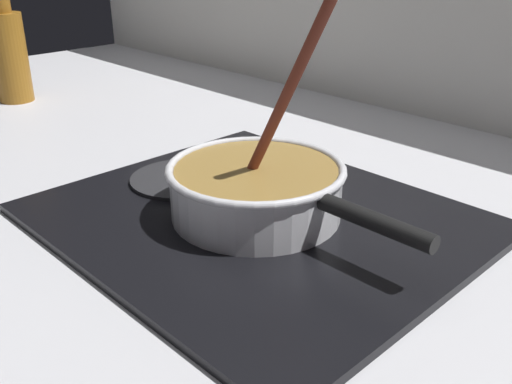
% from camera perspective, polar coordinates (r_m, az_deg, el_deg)
% --- Properties ---
extents(ground, '(2.40, 1.60, 0.04)m').
position_cam_1_polar(ground, '(0.83, -15.97, -4.59)').
color(ground, '#B7B7BC').
extents(hob_plate, '(0.56, 0.48, 0.01)m').
position_cam_1_polar(hob_plate, '(0.80, 0.00, -2.62)').
color(hob_plate, black).
rests_on(hob_plate, ground).
extents(burner_ring, '(0.18, 0.18, 0.01)m').
position_cam_1_polar(burner_ring, '(0.80, 0.00, -1.98)').
color(burner_ring, '#592D0C').
rests_on(burner_ring, hob_plate).
extents(spare_burner, '(0.16, 0.16, 0.01)m').
position_cam_1_polar(spare_burner, '(0.91, -7.32, 1.31)').
color(spare_burner, '#262628').
rests_on(spare_burner, hob_plate).
extents(cooking_pan, '(0.39, 0.24, 0.32)m').
position_cam_1_polar(cooking_pan, '(0.78, 0.13, 0.35)').
color(cooking_pan, silver).
rests_on(cooking_pan, hob_plate).
extents(sauce_bottle, '(0.08, 0.08, 0.26)m').
position_cam_1_polar(sauce_bottle, '(1.48, -23.01, 12.39)').
color(sauce_bottle, '#8C5919').
rests_on(sauce_bottle, ground).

